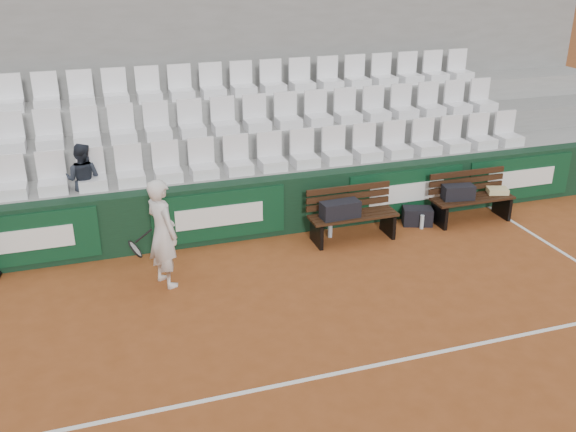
{
  "coord_description": "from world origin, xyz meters",
  "views": [
    {
      "loc": [
        -2.11,
        -5.67,
        4.64
      ],
      "look_at": [
        0.52,
        2.4,
        1.0
      ],
      "focal_mm": 40.0,
      "sensor_mm": 36.0,
      "label": 1
    }
  ],
  "objects_px": {
    "sports_bag_right": "(458,192)",
    "water_bottle_near": "(330,230)",
    "tennis_player": "(162,233)",
    "spectator_c": "(80,152)",
    "bench_left": "(353,227)",
    "bench_right": "(471,209)",
    "sports_bag_left": "(340,209)",
    "sports_bag_ground": "(417,216)",
    "water_bottle_far": "(422,222)"
  },
  "relations": [
    {
      "from": "spectator_c",
      "to": "sports_bag_left",
      "type": "bearing_deg",
      "value": -174.55
    },
    {
      "from": "sports_bag_right",
      "to": "tennis_player",
      "type": "bearing_deg",
      "value": -173.1
    },
    {
      "from": "sports_bag_ground",
      "to": "sports_bag_left",
      "type": "bearing_deg",
      "value": -171.12
    },
    {
      "from": "sports_bag_left",
      "to": "water_bottle_far",
      "type": "xyz_separation_m",
      "value": [
        1.58,
        0.06,
        -0.46
      ]
    },
    {
      "from": "tennis_player",
      "to": "spectator_c",
      "type": "bearing_deg",
      "value": 119.93
    },
    {
      "from": "sports_bag_ground",
      "to": "water_bottle_near",
      "type": "relative_size",
      "value": 1.85
    },
    {
      "from": "water_bottle_near",
      "to": "tennis_player",
      "type": "height_order",
      "value": "tennis_player"
    },
    {
      "from": "water_bottle_far",
      "to": "sports_bag_left",
      "type": "bearing_deg",
      "value": -177.99
    },
    {
      "from": "bench_right",
      "to": "sports_bag_right",
      "type": "bearing_deg",
      "value": 176.09
    },
    {
      "from": "bench_left",
      "to": "water_bottle_near",
      "type": "relative_size",
      "value": 5.46
    },
    {
      "from": "sports_bag_left",
      "to": "sports_bag_right",
      "type": "distance_m",
      "value": 2.29
    },
    {
      "from": "spectator_c",
      "to": "sports_bag_right",
      "type": "bearing_deg",
      "value": -167.55
    },
    {
      "from": "sports_bag_left",
      "to": "spectator_c",
      "type": "bearing_deg",
      "value": 163.15
    },
    {
      "from": "bench_left",
      "to": "sports_bag_ground",
      "type": "relative_size",
      "value": 2.94
    },
    {
      "from": "bench_left",
      "to": "sports_bag_right",
      "type": "xyz_separation_m",
      "value": [
        2.03,
        0.08,
        0.35
      ]
    },
    {
      "from": "sports_bag_left",
      "to": "sports_bag_right",
      "type": "relative_size",
      "value": 1.18
    },
    {
      "from": "sports_bag_left",
      "to": "water_bottle_near",
      "type": "xyz_separation_m",
      "value": [
        -0.07,
        0.23,
        -0.45
      ]
    },
    {
      "from": "bench_left",
      "to": "sports_bag_right",
      "type": "relative_size",
      "value": 2.73
    },
    {
      "from": "sports_bag_ground",
      "to": "spectator_c",
      "type": "distance_m",
      "value": 5.81
    },
    {
      "from": "bench_right",
      "to": "water_bottle_near",
      "type": "height_order",
      "value": "bench_right"
    },
    {
      "from": "bench_right",
      "to": "sports_bag_left",
      "type": "distance_m",
      "value": 2.61
    },
    {
      "from": "sports_bag_ground",
      "to": "sports_bag_right",
      "type": "bearing_deg",
      "value": -11.17
    },
    {
      "from": "water_bottle_near",
      "to": "sports_bag_right",
      "type": "bearing_deg",
      "value": -2.78
    },
    {
      "from": "sports_bag_right",
      "to": "tennis_player",
      "type": "xyz_separation_m",
      "value": [
        -5.25,
        -0.64,
        0.24
      ]
    },
    {
      "from": "bench_right",
      "to": "water_bottle_near",
      "type": "relative_size",
      "value": 5.46
    },
    {
      "from": "bench_right",
      "to": "sports_bag_left",
      "type": "relative_size",
      "value": 2.32
    },
    {
      "from": "sports_bag_left",
      "to": "tennis_player",
      "type": "relative_size",
      "value": 0.4
    },
    {
      "from": "sports_bag_right",
      "to": "water_bottle_near",
      "type": "bearing_deg",
      "value": 177.22
    },
    {
      "from": "sports_bag_left",
      "to": "water_bottle_near",
      "type": "bearing_deg",
      "value": 108.18
    },
    {
      "from": "spectator_c",
      "to": "sports_bag_ground",
      "type": "bearing_deg",
      "value": -167.39
    },
    {
      "from": "water_bottle_near",
      "to": "water_bottle_far",
      "type": "distance_m",
      "value": 1.66
    },
    {
      "from": "bench_left",
      "to": "bench_right",
      "type": "distance_m",
      "value": 2.33
    },
    {
      "from": "sports_bag_left",
      "to": "spectator_c",
      "type": "height_order",
      "value": "spectator_c"
    },
    {
      "from": "bench_right",
      "to": "tennis_player",
      "type": "xyz_separation_m",
      "value": [
        -5.54,
        -0.62,
        0.59
      ]
    },
    {
      "from": "bench_left",
      "to": "sports_bag_right",
      "type": "distance_m",
      "value": 2.07
    },
    {
      "from": "sports_bag_left",
      "to": "tennis_player",
      "type": "height_order",
      "value": "tennis_player"
    },
    {
      "from": "water_bottle_near",
      "to": "spectator_c",
      "type": "distance_m",
      "value": 4.25
    },
    {
      "from": "tennis_player",
      "to": "spectator_c",
      "type": "distance_m",
      "value": 2.13
    },
    {
      "from": "bench_left",
      "to": "sports_bag_left",
      "type": "height_order",
      "value": "sports_bag_left"
    },
    {
      "from": "sports_bag_right",
      "to": "sports_bag_ground",
      "type": "xyz_separation_m",
      "value": [
        -0.69,
        0.14,
        -0.42
      ]
    },
    {
      "from": "bench_left",
      "to": "water_bottle_near",
      "type": "bearing_deg",
      "value": 149.15
    },
    {
      "from": "sports_bag_right",
      "to": "bench_right",
      "type": "bearing_deg",
      "value": -3.91
    },
    {
      "from": "tennis_player",
      "to": "sports_bag_ground",
      "type": "bearing_deg",
      "value": 9.62
    },
    {
      "from": "bench_left",
      "to": "bench_right",
      "type": "relative_size",
      "value": 1.0
    },
    {
      "from": "bench_right",
      "to": "sports_bag_ground",
      "type": "height_order",
      "value": "bench_right"
    },
    {
      "from": "water_bottle_far",
      "to": "spectator_c",
      "type": "relative_size",
      "value": 0.21
    },
    {
      "from": "sports_bag_left",
      "to": "water_bottle_far",
      "type": "distance_m",
      "value": 1.65
    },
    {
      "from": "tennis_player",
      "to": "spectator_c",
      "type": "relative_size",
      "value": 1.37
    },
    {
      "from": "bench_left",
      "to": "sports_bag_ground",
      "type": "bearing_deg",
      "value": 9.28
    },
    {
      "from": "water_bottle_far",
      "to": "tennis_player",
      "type": "bearing_deg",
      "value": -172.74
    }
  ]
}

